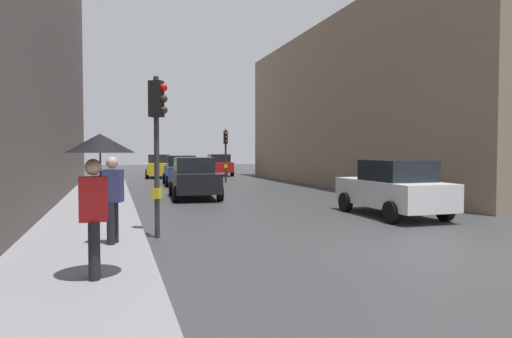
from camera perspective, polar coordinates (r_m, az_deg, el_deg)
name	(u,v)px	position (r m, az deg, el deg)	size (l,w,h in m)	color
ground_plane	(424,252)	(10.02, 20.22, -9.66)	(120.00, 120.00, 0.00)	#38383A
sidewalk_kerb	(91,220)	(13.92, -19.87, -5.98)	(2.61, 40.00, 0.16)	gray
building_facade_right	(410,108)	(29.71, 18.65, 7.27)	(12.00, 25.41, 9.38)	gray
traffic_light_far_median	(226,146)	(29.70, -3.79, 2.91)	(0.25, 0.43, 3.44)	#2D2D2D
traffic_light_near_right	(157,127)	(10.95, -12.18, 5.13)	(0.44, 0.37, 3.77)	#2D2D2D
car_dark_suv	(194,178)	(19.98, -7.69, -1.09)	(2.22, 4.30, 1.76)	black
car_blue_van	(181,170)	(27.90, -9.33, -0.15)	(2.18, 4.28, 1.76)	navy
car_white_compact	(393,188)	(14.95, 16.70, -2.30)	(2.04, 4.21, 1.76)	silver
car_red_sedan	(218,165)	(37.98, -4.69, 0.51)	(2.20, 4.29, 1.76)	red
car_yellow_taxi	(159,166)	(35.75, -11.97, 0.36)	(2.28, 4.33, 1.76)	yellow
pedestrian_with_umbrella	(98,165)	(7.11, -19.07, 0.48)	(1.00, 1.00, 2.14)	black
pedestrian_with_grey_backpack	(110,194)	(9.75, -17.71, -3.04)	(0.66, 0.47, 1.77)	black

